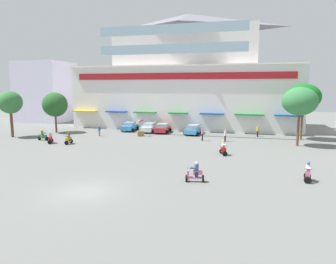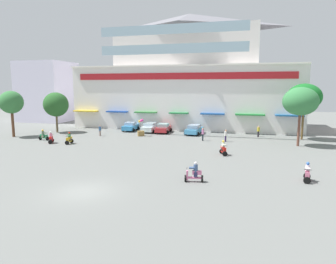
{
  "view_description": "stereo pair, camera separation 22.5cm",
  "coord_description": "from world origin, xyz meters",
  "px_view_note": "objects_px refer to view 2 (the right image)",
  "views": [
    {
      "loc": [
        10.54,
        -17.98,
        7.16
      ],
      "look_at": [
        2.55,
        13.11,
        2.36
      ],
      "focal_mm": 32.5,
      "sensor_mm": 36.0,
      "label": 1
    },
    {
      "loc": [
        10.75,
        -17.92,
        7.16
      ],
      "look_at": [
        2.55,
        13.11,
        2.36
      ],
      "focal_mm": 32.5,
      "sensor_mm": 36.0,
      "label": 2
    }
  ],
  "objects_px": {
    "plaza_tree_0": "(56,105)",
    "plaza_tree_3": "(304,97)",
    "parked_car_0": "(130,126)",
    "pedestrian_0": "(226,135)",
    "pedestrian_2": "(203,133)",
    "plaza_tree_1": "(301,102)",
    "pedestrian_1": "(100,130)",
    "scooter_rider_0": "(307,173)",
    "pedestrian_3": "(258,131)",
    "plaza_tree_2": "(11,103)",
    "scooter_rider_6": "(69,139)",
    "balloon_vendor_cart": "(141,129)",
    "scooter_rider_3": "(194,173)",
    "scooter_rider_1": "(223,149)",
    "parked_car_3": "(194,129)",
    "parked_car_1": "(150,127)",
    "scooter_rider_4": "(51,138)",
    "parked_car_2": "(163,128)",
    "scooter_rider_5": "(44,136)"
  },
  "relations": [
    {
      "from": "parked_car_1",
      "to": "scooter_rider_4",
      "type": "bearing_deg",
      "value": -126.38
    },
    {
      "from": "pedestrian_2",
      "to": "scooter_rider_4",
      "type": "bearing_deg",
      "value": -160.06
    },
    {
      "from": "scooter_rider_0",
      "to": "pedestrian_3",
      "type": "bearing_deg",
      "value": 98.22
    },
    {
      "from": "plaza_tree_2",
      "to": "parked_car_2",
      "type": "bearing_deg",
      "value": 25.45
    },
    {
      "from": "plaza_tree_2",
      "to": "balloon_vendor_cart",
      "type": "xyz_separation_m",
      "value": [
        17.49,
        5.38,
        -3.83
      ]
    },
    {
      "from": "scooter_rider_3",
      "to": "pedestrian_2",
      "type": "bearing_deg",
      "value": 96.28
    },
    {
      "from": "pedestrian_1",
      "to": "scooter_rider_6",
      "type": "bearing_deg",
      "value": -96.94
    },
    {
      "from": "plaza_tree_3",
      "to": "pedestrian_1",
      "type": "height_order",
      "value": "plaza_tree_3"
    },
    {
      "from": "plaza_tree_3",
      "to": "parked_car_2",
      "type": "height_order",
      "value": "plaza_tree_3"
    },
    {
      "from": "plaza_tree_3",
      "to": "scooter_rider_6",
      "type": "relative_size",
      "value": 5.0
    },
    {
      "from": "parked_car_2",
      "to": "parked_car_3",
      "type": "distance_m",
      "value": 5.02
    },
    {
      "from": "scooter_rider_6",
      "to": "balloon_vendor_cart",
      "type": "distance_m",
      "value": 10.53
    },
    {
      "from": "plaza_tree_3",
      "to": "parked_car_3",
      "type": "relative_size",
      "value": 1.64
    },
    {
      "from": "parked_car_0",
      "to": "parked_car_3",
      "type": "height_order",
      "value": "parked_car_3"
    },
    {
      "from": "plaza_tree_0",
      "to": "plaza_tree_3",
      "type": "relative_size",
      "value": 0.83
    },
    {
      "from": "scooter_rider_6",
      "to": "plaza_tree_3",
      "type": "bearing_deg",
      "value": 20.93
    },
    {
      "from": "plaza_tree_1",
      "to": "pedestrian_3",
      "type": "xyz_separation_m",
      "value": [
        -4.48,
        5.9,
        -4.52
      ]
    },
    {
      "from": "parked_car_3",
      "to": "scooter_rider_0",
      "type": "xyz_separation_m",
      "value": [
        12.33,
        -20.75,
        -0.11
      ]
    },
    {
      "from": "scooter_rider_3",
      "to": "pedestrian_0",
      "type": "bearing_deg",
      "value": 86.67
    },
    {
      "from": "scooter_rider_4",
      "to": "scooter_rider_5",
      "type": "distance_m",
      "value": 2.91
    },
    {
      "from": "scooter_rider_6",
      "to": "pedestrian_1",
      "type": "distance_m",
      "value": 6.75
    },
    {
      "from": "scooter_rider_0",
      "to": "plaza_tree_3",
      "type": "bearing_deg",
      "value": 82.31
    },
    {
      "from": "scooter_rider_1",
      "to": "scooter_rider_0",
      "type": "bearing_deg",
      "value": -47.62
    },
    {
      "from": "parked_car_0",
      "to": "parked_car_3",
      "type": "distance_m",
      "value": 10.73
    },
    {
      "from": "pedestrian_1",
      "to": "parked_car_3",
      "type": "bearing_deg",
      "value": 21.24
    },
    {
      "from": "plaza_tree_1",
      "to": "pedestrian_1",
      "type": "distance_m",
      "value": 27.26
    },
    {
      "from": "parked_car_3",
      "to": "scooter_rider_4",
      "type": "xyz_separation_m",
      "value": [
        -16.4,
        -11.97,
        -0.09
      ]
    },
    {
      "from": "plaza_tree_1",
      "to": "scooter_rider_5",
      "type": "xyz_separation_m",
      "value": [
        -32.57,
        -4.37,
        -4.81
      ]
    },
    {
      "from": "plaza_tree_1",
      "to": "scooter_rider_5",
      "type": "bearing_deg",
      "value": -172.35
    },
    {
      "from": "scooter_rider_1",
      "to": "pedestrian_2",
      "type": "height_order",
      "value": "pedestrian_2"
    },
    {
      "from": "parked_car_0",
      "to": "scooter_rider_0",
      "type": "relative_size",
      "value": 2.62
    },
    {
      "from": "plaza_tree_1",
      "to": "pedestrian_3",
      "type": "height_order",
      "value": "plaza_tree_1"
    },
    {
      "from": "parked_car_3",
      "to": "scooter_rider_6",
      "type": "relative_size",
      "value": 3.05
    },
    {
      "from": "pedestrian_2",
      "to": "pedestrian_3",
      "type": "distance_m",
      "value": 8.97
    },
    {
      "from": "plaza_tree_3",
      "to": "pedestrian_1",
      "type": "xyz_separation_m",
      "value": [
        -28.1,
        -4.37,
        -4.87
      ]
    },
    {
      "from": "plaza_tree_1",
      "to": "pedestrian_2",
      "type": "distance_m",
      "value": 12.54
    },
    {
      "from": "plaza_tree_0",
      "to": "parked_car_0",
      "type": "height_order",
      "value": "plaza_tree_0"
    },
    {
      "from": "scooter_rider_3",
      "to": "pedestrian_3",
      "type": "bearing_deg",
      "value": 77.04
    },
    {
      "from": "plaza_tree_1",
      "to": "scooter_rider_1",
      "type": "xyz_separation_m",
      "value": [
        -8.39,
        -7.28,
        -4.75
      ]
    },
    {
      "from": "plaza_tree_0",
      "to": "scooter_rider_6",
      "type": "xyz_separation_m",
      "value": [
        7.33,
        -8.09,
        -3.75
      ]
    },
    {
      "from": "plaza_tree_3",
      "to": "balloon_vendor_cart",
      "type": "relative_size",
      "value": 3.0
    },
    {
      "from": "scooter_rider_1",
      "to": "scooter_rider_6",
      "type": "distance_m",
      "value": 19.35
    },
    {
      "from": "scooter_rider_5",
      "to": "pedestrian_1",
      "type": "height_order",
      "value": "pedestrian_1"
    },
    {
      "from": "plaza_tree_0",
      "to": "plaza_tree_3",
      "type": "height_order",
      "value": "plaza_tree_3"
    },
    {
      "from": "plaza_tree_0",
      "to": "scooter_rider_6",
      "type": "relative_size",
      "value": 4.15
    },
    {
      "from": "pedestrian_3",
      "to": "plaza_tree_2",
      "type": "bearing_deg",
      "value": -165.22
    },
    {
      "from": "scooter_rider_0",
      "to": "pedestrian_3",
      "type": "xyz_separation_m",
      "value": [
        -3.0,
        20.76,
        0.26
      ]
    },
    {
      "from": "pedestrian_0",
      "to": "pedestrian_2",
      "type": "xyz_separation_m",
      "value": [
        -2.99,
        -0.09,
        0.1
      ]
    },
    {
      "from": "parked_car_1",
      "to": "scooter_rider_1",
      "type": "height_order",
      "value": "scooter_rider_1"
    },
    {
      "from": "parked_car_3",
      "to": "scooter_rider_3",
      "type": "bearing_deg",
      "value": -80.07
    }
  ]
}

